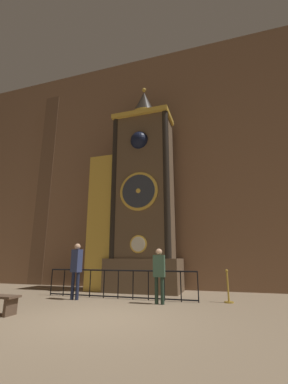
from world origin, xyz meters
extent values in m
plane|color=#847056|center=(0.00, 0.00, 0.00)|extent=(28.00, 28.00, 0.00)
cube|color=#846047|center=(0.00, 6.04, 6.05)|extent=(24.00, 0.30, 12.10)
cube|color=brown|center=(-6.60, 5.94, 5.45)|extent=(0.90, 0.12, 10.89)
cube|color=brown|center=(-0.39, 4.84, 0.65)|extent=(3.02, 1.61, 1.29)
cube|color=brown|center=(-0.39, 4.84, 4.50)|extent=(2.41, 1.40, 6.42)
cube|color=gold|center=(-0.39, 4.73, 7.61)|extent=(2.61, 1.54, 0.20)
cylinder|color=gold|center=(-0.39, 4.11, 1.84)|extent=(0.69, 0.05, 0.69)
cylinder|color=silver|center=(-0.39, 4.08, 1.84)|extent=(0.57, 0.03, 0.57)
cylinder|color=gold|center=(-0.39, 4.11, 3.99)|extent=(1.63, 0.07, 1.63)
cylinder|color=#2D333D|center=(-0.39, 4.06, 3.99)|extent=(1.40, 0.04, 1.40)
cylinder|color=gold|center=(-0.39, 4.04, 3.99)|extent=(0.20, 0.03, 0.20)
cube|color=#3A2D21|center=(-0.39, 4.63, 6.30)|extent=(1.02, 0.42, 1.02)
sphere|color=black|center=(-0.39, 4.21, 6.30)|extent=(0.81, 0.81, 0.81)
cylinder|color=black|center=(-1.54, 4.22, 4.50)|extent=(0.28, 0.28, 6.42)
cylinder|color=black|center=(0.76, 4.22, 4.50)|extent=(0.28, 0.28, 6.42)
cylinder|color=gold|center=(-0.39, 4.84, 7.86)|extent=(1.11, 1.11, 0.30)
cone|color=black|center=(-0.39, 4.84, 8.60)|extent=(1.05, 1.05, 1.18)
sphere|color=gold|center=(-0.39, 4.84, 9.31)|extent=(0.20, 0.20, 0.20)
cube|color=brown|center=(-2.22, 4.89, 2.92)|extent=(1.14, 1.19, 5.84)
cube|color=gold|center=(-2.22, 4.28, 2.92)|extent=(1.19, 0.06, 5.84)
cylinder|color=black|center=(-3.34, 2.87, 0.46)|extent=(0.04, 0.04, 0.92)
cylinder|color=black|center=(-2.81, 2.87, 0.46)|extent=(0.04, 0.04, 0.92)
cylinder|color=black|center=(-2.28, 2.87, 0.46)|extent=(0.04, 0.04, 0.92)
cylinder|color=black|center=(-1.75, 2.87, 0.46)|extent=(0.04, 0.04, 0.92)
cylinder|color=black|center=(-1.22, 2.87, 0.46)|extent=(0.04, 0.04, 0.92)
cylinder|color=black|center=(-0.69, 2.87, 0.46)|extent=(0.04, 0.04, 0.92)
cylinder|color=black|center=(-0.15, 2.87, 0.46)|extent=(0.04, 0.04, 0.92)
cylinder|color=black|center=(0.38, 2.87, 0.46)|extent=(0.04, 0.04, 0.92)
cylinder|color=black|center=(0.91, 2.87, 0.46)|extent=(0.04, 0.04, 0.92)
cylinder|color=black|center=(1.44, 2.87, 0.46)|extent=(0.04, 0.04, 0.92)
cylinder|color=black|center=(1.97, 2.87, 0.46)|extent=(0.04, 0.04, 0.92)
cylinder|color=black|center=(-0.69, 2.87, 0.90)|extent=(5.31, 0.05, 0.05)
cylinder|color=black|center=(-0.69, 2.87, 0.06)|extent=(5.31, 0.04, 0.04)
cylinder|color=#1B213A|center=(-2.04, 2.23, 0.43)|extent=(0.11, 0.11, 0.86)
cylinder|color=#1B213A|center=(-1.86, 2.23, 0.43)|extent=(0.11, 0.11, 0.86)
cube|color=navy|center=(-1.95, 2.23, 1.23)|extent=(0.39, 0.32, 0.74)
sphere|color=tan|center=(-1.95, 2.23, 1.69)|extent=(0.20, 0.20, 0.20)
cylinder|color=#213427|center=(0.81, 2.25, 0.38)|extent=(0.11, 0.11, 0.76)
cylinder|color=#213427|center=(0.99, 2.25, 0.38)|extent=(0.11, 0.11, 0.76)
cube|color=#385642|center=(0.90, 2.25, 1.08)|extent=(0.35, 0.24, 0.64)
sphere|color=tan|center=(0.90, 2.25, 1.49)|extent=(0.20, 0.20, 0.20)
cylinder|color=#B28E33|center=(2.85, 3.14, 0.02)|extent=(0.28, 0.28, 0.04)
cylinder|color=#B28E33|center=(2.85, 3.14, 0.45)|extent=(0.06, 0.06, 0.89)
sphere|color=#B28E33|center=(2.85, 3.14, 0.93)|extent=(0.09, 0.09, 0.09)
cube|color=brown|center=(-2.07, -0.32, 0.20)|extent=(0.08, 0.36, 0.39)
camera|label=1|loc=(2.90, -5.59, 1.31)|focal=24.00mm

